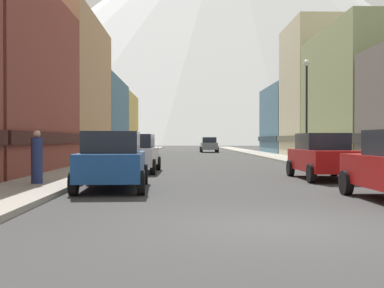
# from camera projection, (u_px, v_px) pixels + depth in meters

# --- Properties ---
(ground_plane) EXTENTS (400.00, 400.00, 0.00)m
(ground_plane) POSITION_uv_depth(u_px,v_px,m) (277.00, 226.00, 8.79)
(ground_plane) COLOR #343434
(sidewalk_left) EXTENTS (2.50, 100.00, 0.15)m
(sidewalk_left) POSITION_uv_depth(u_px,v_px,m) (129.00, 156.00, 43.64)
(sidewalk_left) COLOR gray
(sidewalk_left) RESTS_ON ground
(sidewalk_right) EXTENTS (2.50, 100.00, 0.15)m
(sidewalk_right) POSITION_uv_depth(u_px,v_px,m) (271.00, 156.00, 43.91)
(sidewalk_right) COLOR gray
(sidewalk_right) RESTS_ON ground
(storefront_left_2) EXTENTS (8.10, 12.90, 9.94)m
(storefront_left_2) POSITION_uv_depth(u_px,v_px,m) (43.00, 93.00, 34.73)
(storefront_left_2) COLOR tan
(storefront_left_2) RESTS_ON ground
(storefront_left_3) EXTENTS (6.52, 13.60, 7.33)m
(storefront_left_3) POSITION_uv_depth(u_px,v_px,m) (89.00, 119.00, 48.21)
(storefront_left_3) COLOR slate
(storefront_left_3) RESTS_ON ground
(storefront_left_4) EXTENTS (9.00, 11.98, 7.07)m
(storefront_left_4) POSITION_uv_depth(u_px,v_px,m) (99.00, 124.00, 61.24)
(storefront_left_4) COLOR #D8B259
(storefront_left_4) RESTS_ON ground
(storefront_right_2) EXTENTS (6.52, 11.64, 8.68)m
(storefront_right_2) POSITION_uv_depth(u_px,v_px,m) (369.00, 99.00, 32.44)
(storefront_right_2) COLOR #8C9966
(storefront_right_2) RESTS_ON ground
(storefront_right_3) EXTENTS (10.11, 8.31, 11.43)m
(storefront_right_3) POSITION_uv_depth(u_px,v_px,m) (345.00, 93.00, 42.61)
(storefront_right_3) COLOR beige
(storefront_right_3) RESTS_ON ground
(storefront_right_4) EXTENTS (6.66, 11.23, 7.12)m
(storefront_right_4) POSITION_uv_depth(u_px,v_px,m) (297.00, 122.00, 52.74)
(storefront_right_4) COLOR slate
(storefront_right_4) RESTS_ON ground
(car_left_0) EXTENTS (2.23, 4.48, 1.78)m
(car_left_0) POSITION_uv_depth(u_px,v_px,m) (113.00, 160.00, 15.23)
(car_left_0) COLOR #19478C
(car_left_0) RESTS_ON ground
(car_left_1) EXTENTS (2.15, 4.44, 1.78)m
(car_left_1) POSITION_uv_depth(u_px,v_px,m) (136.00, 153.00, 23.12)
(car_left_1) COLOR silver
(car_left_1) RESTS_ON ground
(car_right_1) EXTENTS (2.07, 4.40, 1.78)m
(car_right_1) POSITION_uv_depth(u_px,v_px,m) (323.00, 156.00, 19.17)
(car_right_1) COLOR #9E1111
(car_right_1) RESTS_ON ground
(car_driving_0) EXTENTS (2.06, 4.40, 1.78)m
(car_driving_0) POSITION_uv_depth(u_px,v_px,m) (209.00, 145.00, 58.69)
(car_driving_0) COLOR slate
(car_driving_0) RESTS_ON ground
(pedestrian_0) EXTENTS (0.36, 0.36, 1.68)m
(pedestrian_0) POSITION_uv_depth(u_px,v_px,m) (37.00, 159.00, 15.65)
(pedestrian_0) COLOR navy
(pedestrian_0) RESTS_ON sidewalk_left
(pedestrian_1) EXTENTS (0.36, 0.36, 1.62)m
(pedestrian_1) POSITION_uv_depth(u_px,v_px,m) (336.00, 152.00, 25.49)
(pedestrian_1) COLOR #333338
(pedestrian_1) RESTS_ON sidewalk_right
(streetlamp_right) EXTENTS (0.36, 0.36, 5.86)m
(streetlamp_right) POSITION_uv_depth(u_px,v_px,m) (307.00, 96.00, 27.83)
(streetlamp_right) COLOR black
(streetlamp_right) RESTS_ON sidewalk_right
(mountain_backdrop) EXTENTS (301.80, 301.80, 126.30)m
(mountain_backdrop) POSITION_uv_depth(u_px,v_px,m) (227.00, 26.00, 268.61)
(mountain_backdrop) COLOR silver
(mountain_backdrop) RESTS_ON ground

